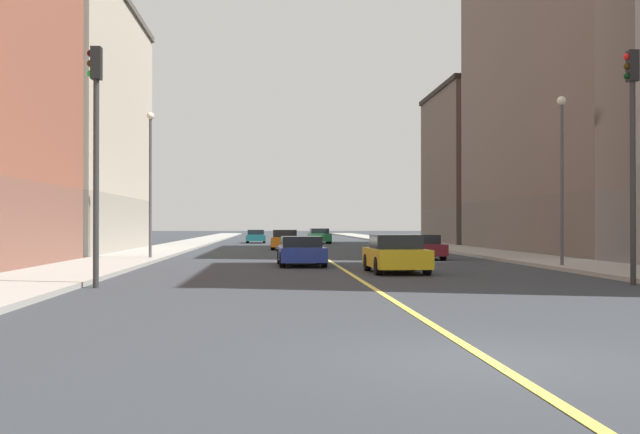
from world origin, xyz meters
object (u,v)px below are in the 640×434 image
traffic_light_right_near (96,134)px  car_yellow (396,254)px  street_lamp_left_near (562,162)px  building_left_mid (607,54)px  building_left_far (504,167)px  car_orange (285,240)px  car_blue (301,251)px  car_maroon (420,247)px  car_teal (256,236)px  traffic_light_left_near (632,135)px  car_green (319,236)px  building_right_midblock (29,124)px  street_lamp_right_near (150,169)px

traffic_light_right_near → car_yellow: (9.36, 6.16, -3.60)m
car_yellow → street_lamp_left_near: bearing=16.7°
building_left_mid → traffic_light_right_near: (-25.40, -24.92, -7.91)m
building_left_far → street_lamp_left_near: (-9.12, -38.11, -2.62)m
car_yellow → car_orange: bearing=97.6°
car_yellow → car_blue: size_ratio=0.92×
car_maroon → car_orange: size_ratio=1.02×
car_orange → car_teal: car_orange is taller
traffic_light_left_near → car_green: 50.03m
building_right_midblock → traffic_light_right_near: building_right_midblock is taller
car_maroon → car_yellow: bearing=-105.2°
street_lamp_left_near → building_right_midblock: bearing=143.6°
traffic_light_left_near → car_yellow: 9.28m
car_maroon → car_teal: (-8.85, 35.14, 0.01)m
traffic_light_left_near → car_orange: bearing=106.1°
traffic_light_right_near → car_maroon: bearing=54.1°
building_left_far → car_yellow: bearing=-111.8°
building_right_midblock → car_orange: (15.95, 4.89, -7.29)m
building_left_mid → car_maroon: size_ratio=6.07×
traffic_light_left_near → car_yellow: (-5.90, 6.16, -3.66)m
building_left_mid → traffic_light_right_near: bearing=-135.5°
traffic_light_right_near → car_green: bearing=79.4°
building_left_mid → street_lamp_left_near: bearing=-118.6°
traffic_light_right_near → street_lamp_left_near: 18.24m
car_green → car_teal: (-5.81, 2.64, -0.05)m
building_left_mid → car_teal: building_left_mid is taller
car_maroon → car_yellow: 11.27m
building_left_mid → building_left_far: bearing=90.0°
street_lamp_left_near → car_orange: (-10.44, 24.32, -3.55)m
traffic_light_left_near → car_maroon: 17.68m
building_left_far → building_left_mid: bearing=-90.0°
car_blue → traffic_light_left_near: bearing=-50.8°
traffic_light_left_near → car_maroon: bearing=99.8°
building_left_far → traffic_light_right_near: building_left_far is taller
building_left_far → car_maroon: size_ratio=3.59×
building_left_mid → car_yellow: building_left_mid is taller
car_yellow → car_green: (-0.10, 43.37, 0.00)m
building_right_midblock → car_teal: size_ratio=4.60×
street_lamp_left_near → street_lamp_right_near: size_ratio=0.95×
traffic_light_right_near → car_maroon: 21.33m
building_left_far → traffic_light_left_near: (-10.13, -46.34, -2.50)m
building_left_far → car_green: building_left_far is taller
building_right_midblock → traffic_light_left_near: size_ratio=3.09×
building_right_midblock → car_blue: size_ratio=4.67×
traffic_light_right_near → car_maroon: (12.31, 17.03, -3.65)m
car_green → building_left_mid: bearing=-56.7°
car_orange → car_blue: car_orange is taller
building_left_mid → car_yellow: 27.24m
car_blue → building_right_midblock: bearing=134.6°
building_right_midblock → car_yellow: bearing=-47.8°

